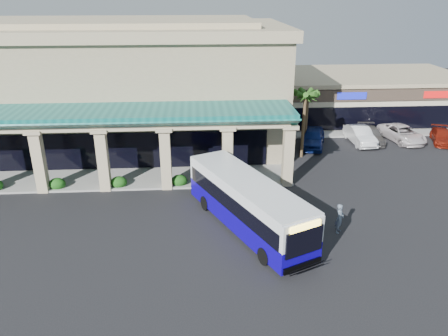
{
  "coord_description": "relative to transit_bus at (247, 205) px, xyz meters",
  "views": [
    {
      "loc": [
        -0.73,
        -24.6,
        13.83
      ],
      "look_at": [
        1.14,
        3.51,
        2.2
      ],
      "focal_mm": 35.0,
      "sensor_mm": 36.0,
      "label": 1
    }
  ],
  "objects": [
    {
      "name": "main_building",
      "position": [
        -10.27,
        17.0,
        4.07
      ],
      "size": [
        30.8,
        14.8,
        11.35
      ],
      "primitive_type": null,
      "color": "tan",
      "rests_on": "ground"
    },
    {
      "name": "car_white",
      "position": [
        12.64,
        15.22,
        -0.79
      ],
      "size": [
        1.87,
        4.98,
        1.62
      ],
      "primitive_type": "imported",
      "rotation": [
        0.0,
        0.0,
        0.03
      ],
      "color": "white",
      "rests_on": "ground"
    },
    {
      "name": "car_red",
      "position": [
        13.88,
        15.64,
        -0.92
      ],
      "size": [
        2.44,
        4.92,
        1.38
      ],
      "primitive_type": "imported",
      "rotation": [
        0.0,
        0.0,
        -0.11
      ],
      "color": "#5E5A57",
      "rests_on": "ground"
    },
    {
      "name": "pedestrian",
      "position": [
        5.54,
        -0.88,
        -0.67
      ],
      "size": [
        0.74,
        0.82,
        1.87
      ],
      "primitive_type": "imported",
      "rotation": [
        0.0,
        0.0,
        1.0
      ],
      "color": "slate",
      "rests_on": "ground"
    },
    {
      "name": "car_gray",
      "position": [
        16.96,
        15.64,
        -0.85
      ],
      "size": [
        3.5,
        5.84,
        1.52
      ],
      "primitive_type": "imported",
      "rotation": [
        0.0,
        0.0,
        0.19
      ],
      "color": "white",
      "rests_on": "ground"
    },
    {
      "name": "strip_mall",
      "position": [
        15.73,
        25.0,
        0.84
      ],
      "size": [
        22.5,
        12.5,
        4.9
      ],
      "primitive_type": null,
      "color": "beige",
      "rests_on": "ground"
    },
    {
      "name": "transit_bus",
      "position": [
        0.0,
        0.0,
        0.0
      ],
      "size": [
        7.25,
        11.57,
        3.21
      ],
      "primitive_type": null,
      "rotation": [
        0.0,
        0.0,
        0.43
      ],
      "color": "#0D009B",
      "rests_on": "ground"
    },
    {
      "name": "palm_0",
      "position": [
        6.23,
        12.0,
        1.69
      ],
      "size": [
        2.4,
        2.4,
        6.6
      ],
      "primitive_type": null,
      "color": "#204713",
      "rests_on": "ground"
    },
    {
      "name": "broadleaf_tree",
      "position": [
        5.23,
        20.0,
        0.8
      ],
      "size": [
        2.6,
        2.6,
        4.81
      ],
      "primitive_type": null,
      "color": "#164810",
      "rests_on": "ground"
    },
    {
      "name": "ground",
      "position": [
        -2.27,
        1.0,
        -1.61
      ],
      "size": [
        110.0,
        110.0,
        0.0
      ],
      "primitive_type": "plane",
      "color": "black"
    },
    {
      "name": "car_silver",
      "position": [
        7.88,
        14.61,
        -0.74
      ],
      "size": [
        3.57,
        5.49,
        1.74
      ],
      "primitive_type": "imported",
      "rotation": [
        0.0,
        0.0,
        -0.32
      ],
      "color": "navy",
      "rests_on": "ground"
    },
    {
      "name": "arcade",
      "position": [
        -10.27,
        7.8,
        1.24
      ],
      "size": [
        30.0,
        6.2,
        5.7
      ],
      "primitive_type": null,
      "color": "#0E5956",
      "rests_on": "ground"
    },
    {
      "name": "car_extra",
      "position": [
        20.61,
        14.84,
        -0.97
      ],
      "size": [
        3.1,
        4.71,
        1.27
      ],
      "primitive_type": "imported",
      "rotation": [
        0.0,
        0.0,
        -0.33
      ],
      "color": "maroon",
      "rests_on": "ground"
    },
    {
      "name": "palm_1",
      "position": [
        7.23,
        15.0,
        1.29
      ],
      "size": [
        2.4,
        2.4,
        5.8
      ],
      "primitive_type": null,
      "color": "#204713",
      "rests_on": "ground"
    }
  ]
}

